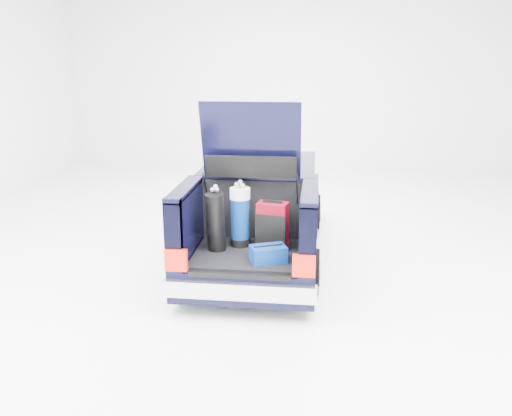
# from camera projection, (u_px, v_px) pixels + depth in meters

# --- Properties ---
(ground) EXTENTS (14.00, 14.00, 0.00)m
(ground) POSITION_uv_depth(u_px,v_px,m) (260.00, 255.00, 8.44)
(ground) COLOR white
(ground) RESTS_ON ground
(car) EXTENTS (1.87, 4.65, 2.47)m
(car) POSITION_uv_depth(u_px,v_px,m) (261.00, 212.00, 8.36)
(car) COLOR black
(car) RESTS_ON ground
(red_suitcase) EXTENTS (0.42, 0.31, 0.63)m
(red_suitcase) POSITION_uv_depth(u_px,v_px,m) (272.00, 225.00, 6.95)
(red_suitcase) COLOR #630310
(red_suitcase) RESTS_ON car
(black_golf_bag) EXTENTS (0.29, 0.35, 0.85)m
(black_golf_bag) POSITION_uv_depth(u_px,v_px,m) (216.00, 222.00, 6.82)
(black_golf_bag) COLOR black
(black_golf_bag) RESTS_ON car
(blue_golf_bag) EXTENTS (0.27, 0.27, 0.88)m
(blue_golf_bag) POSITION_uv_depth(u_px,v_px,m) (240.00, 216.00, 7.00)
(blue_golf_bag) COLOR black
(blue_golf_bag) RESTS_ON car
(blue_duffel) EXTENTS (0.49, 0.41, 0.22)m
(blue_duffel) POSITION_uv_depth(u_px,v_px,m) (268.00, 254.00, 6.52)
(blue_duffel) COLOR navy
(blue_duffel) RESTS_ON car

